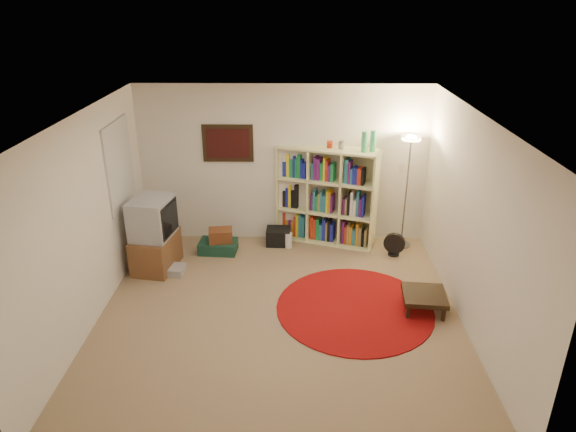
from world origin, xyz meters
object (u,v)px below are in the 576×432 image
side_table (424,296)px  tv_stand (154,235)px  bookshelf (325,197)px  suitcase (218,246)px  floor_fan (394,244)px  floor_lamp (410,155)px

side_table → tv_stand: bearing=164.1°
bookshelf → suitcase: bookshelf is taller
suitcase → side_table: side_table is taller
suitcase → floor_fan: bearing=2.4°
floor_lamp → tv_stand: size_ratio=1.66×
floor_lamp → floor_fan: floor_lamp is taller
floor_fan → side_table: floor_fan is taller
floor_lamp → floor_fan: size_ratio=4.84×
suitcase → side_table: bearing=-24.7°
suitcase → side_table: size_ratio=1.03×
suitcase → side_table: (2.84, -1.56, 0.11)m
suitcase → bookshelf: bearing=19.6°
floor_lamp → side_table: size_ratio=3.12×
floor_fan → suitcase: floor_fan is taller
bookshelf → floor_lamp: bookshelf is taller
floor_lamp → suitcase: (-2.90, -0.27, -1.41)m
tv_stand → suitcase: bearing=41.1°
floor_lamp → tv_stand: 3.92m
bookshelf → suitcase: 1.86m
tv_stand → floor_lamp: bearing=21.0°
floor_fan → tv_stand: tv_stand is taller
bookshelf → floor_fan: (1.04, -0.54, -0.57)m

